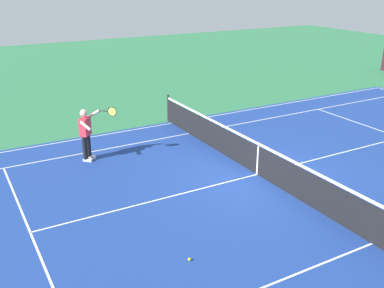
{
  "coord_description": "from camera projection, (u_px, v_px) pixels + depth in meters",
  "views": [
    {
      "loc": [
        7.49,
        9.42,
        5.48
      ],
      "look_at": [
        1.59,
        -1.06,
        0.9
      ],
      "focal_mm": 41.82,
      "sensor_mm": 36.0,
      "label": 1
    }
  ],
  "objects": [
    {
      "name": "tennis_net",
      "position": [
        258.0,
        159.0,
        12.88
      ],
      "size": [
        0.1,
        11.7,
        1.08
      ],
      "color": "#2D2D33",
      "rests_on": "ground_plane"
    },
    {
      "name": "court_slab",
      "position": [
        257.0,
        174.0,
        13.06
      ],
      "size": [
        24.2,
        11.4,
        0.0
      ],
      "primitive_type": "cube",
      "color": "navy",
      "rests_on": "ground_plane"
    },
    {
      "name": "tennis_player_near",
      "position": [
        87.0,
        132.0,
        13.77
      ],
      "size": [
        1.14,
        0.75,
        1.7
      ],
      "color": "black",
      "rests_on": "ground_plane"
    },
    {
      "name": "tennis_ball",
      "position": [
        189.0,
        259.0,
        9.12
      ],
      "size": [
        0.07,
        0.07,
        0.07
      ],
      "primitive_type": "sphere",
      "color": "#CCE01E",
      "rests_on": "ground_plane"
    },
    {
      "name": "ground_plane",
      "position": [
        257.0,
        174.0,
        13.06
      ],
      "size": [
        60.0,
        60.0,
        0.0
      ],
      "primitive_type": "plane",
      "color": "#2D7247"
    },
    {
      "name": "court_line_markings",
      "position": [
        257.0,
        174.0,
        13.05
      ],
      "size": [
        23.85,
        11.05,
        0.01
      ],
      "color": "white",
      "rests_on": "ground_plane"
    }
  ]
}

